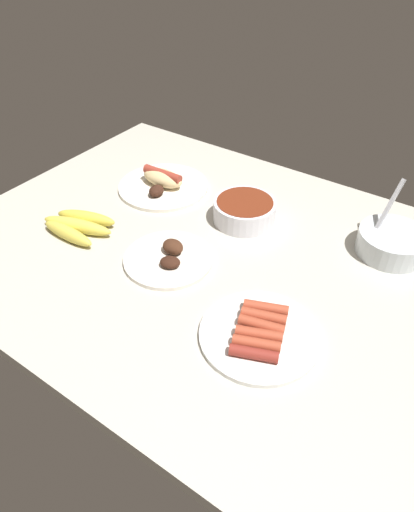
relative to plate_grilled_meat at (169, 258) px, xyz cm
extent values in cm
cube|color=beige|center=(-5.54, -8.07, -2.36)|extent=(120.00, 90.00, 3.00)
cylinder|color=white|center=(0.12, 0.12, -0.36)|extent=(19.92, 19.92, 1.00)
ellipsoid|color=#381E14|center=(-2.11, 2.20, 1.22)|extent=(5.50, 5.06, 2.17)
ellipsoid|color=#472819|center=(0.38, -1.96, 1.64)|extent=(5.65, 4.80, 3.02)
cylinder|color=white|center=(-5.45, -22.91, 1.83)|extent=(15.34, 15.34, 5.39)
cylinder|color=maroon|center=(-5.45, -22.91, 4.13)|extent=(13.81, 13.81, 1.00)
cylinder|color=white|center=(-27.39, 7.66, -0.36)|extent=(22.54, 22.54, 1.00)
cylinder|color=#AD472D|center=(-25.57, 2.24, 1.18)|extent=(8.77, 5.11, 2.08)
cylinder|color=#AD472D|center=(-26.29, 4.41, 1.18)|extent=(8.83, 4.69, 2.08)
cylinder|color=#AD472D|center=(-27.02, 6.58, 1.18)|extent=(8.86, 4.23, 2.08)
cylinder|color=#AD472D|center=(-27.75, 8.75, 1.18)|extent=(8.75, 5.21, 2.08)
cylinder|color=#AD472D|center=(-28.48, 10.92, 1.18)|extent=(8.76, 5.17, 2.08)
cylinder|color=maroon|center=(-29.21, 13.09, 1.18)|extent=(8.77, 5.11, 2.08)
ellipsoid|color=#E5D14C|center=(24.35, 7.30, 0.81)|extent=(15.25, 3.37, 3.34)
ellipsoid|color=#E5D14C|center=(24.84, 3.93, 0.85)|extent=(18.28, 8.33, 3.42)
ellipsoid|color=gold|center=(25.33, 0.57, 0.95)|extent=(15.36, 8.08, 3.62)
cylinder|color=silver|center=(-39.23, -30.86, 1.85)|extent=(15.23, 15.23, 5.42)
cylinder|color=beige|center=(-39.23, -30.86, 2.93)|extent=(13.40, 13.40, 2.44)
cube|color=#B7B7BC|center=(-35.80, -32.76, 7.73)|extent=(2.98, 9.28, 13.87)
cylinder|color=white|center=(20.59, -23.38, -0.36)|extent=(24.54, 24.54, 1.00)
ellipsoid|color=#E5C689|center=(20.59, -23.38, 2.34)|extent=(12.29, 6.39, 4.40)
cylinder|color=#9E3828|center=(20.59, -23.38, 3.55)|extent=(11.57, 2.77, 2.40)
ellipsoid|color=#381E14|center=(18.63, -18.21, 1.54)|extent=(3.73, 4.51, 2.80)
camera|label=1|loc=(-50.88, 58.59, 64.38)|focal=31.83mm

